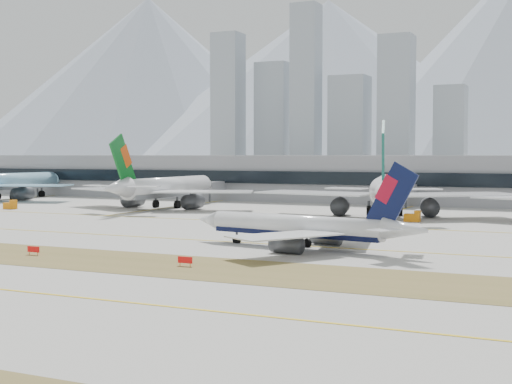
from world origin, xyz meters
The scene contains 11 objects.
ground centered at (0.00, 0.00, 0.00)m, with size 3000.00×3000.00×0.00m, color #A4A19A.
taxiing_airliner centered at (28.46, -8.31, 3.47)m, with size 42.59×36.61×14.37m.
widebody_korean centered at (-108.91, 68.23, 5.63)m, with size 59.43×58.10×21.19m.
widebody_eva centered at (-38.62, 57.86, 5.55)m, with size 58.57×57.07×20.87m.
widebody_cathay centered at (24.78, 58.71, 6.10)m, with size 62.72×62.46×22.96m.
terminal centered at (0.00, 114.84, 7.50)m, with size 280.00×43.10×15.00m.
hold_sign_left centered at (-6.24, -32.00, 0.88)m, with size 2.20×0.15×1.35m.
hold_sign_right centered at (20.17, -32.00, 0.88)m, with size 2.20×0.15×1.35m.
gse_c centered at (34.65, 45.58, 1.05)m, with size 3.55×2.00×2.60m.
gse_a centered at (-76.00, 36.96, 1.05)m, with size 3.55×2.00×2.60m.
city_skyline centered at (-106.76, 453.42, 49.80)m, with size 342.00×49.80×140.00m.
Camera 1 is at (68.68, -115.56, 15.19)m, focal length 50.00 mm.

